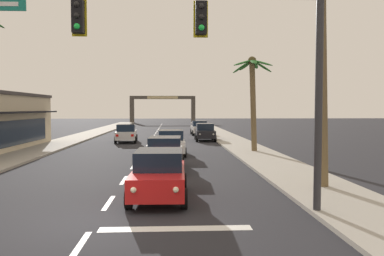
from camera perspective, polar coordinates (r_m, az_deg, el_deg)
ground_plane at (r=11.21m, az=-14.12°, el=-13.47°), size 220.00×220.00×0.00m
sidewalk_right at (r=31.22m, az=7.58°, el=-2.77°), size 3.20×110.00×0.14m
sidewalk_left at (r=32.26m, az=-20.84°, el=-2.75°), size 3.20×110.00×0.14m
lane_markings at (r=30.33m, az=-6.09°, el=-3.05°), size 4.28×87.23×0.01m
traffic_signal_mast at (r=11.30m, az=2.20°, el=12.63°), size 10.47×0.41×7.06m
sedan_lead_at_stop_bar at (r=13.64m, az=-4.88°, el=-6.77°), size 2.03×4.48×1.68m
sedan_third_in_queue at (r=19.88m, az=-4.02°, el=-3.71°), size 2.05×4.49×1.68m
sedan_fifth_in_queue at (r=26.15m, az=-3.11°, el=-2.12°), size 1.98×4.46×1.68m
sedan_oncoming_far at (r=36.40m, az=-9.68°, el=-0.74°), size 2.13×4.52×1.68m
sedan_parked_nearest_kerb at (r=37.73m, az=1.92°, el=-0.57°), size 1.99×4.47×1.68m
sedan_parked_mid_kerb at (r=45.84m, az=1.08°, el=0.04°), size 2.01×4.48×1.68m
palm_right_nearest at (r=15.93m, az=18.45°, el=14.40°), size 3.82×3.71×9.21m
palm_right_second at (r=27.66m, az=8.93°, el=6.07°), size 2.96×3.13×6.79m
town_gateway_arch at (r=84.99m, az=-4.35°, el=3.38°), size 14.32×0.90×5.89m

